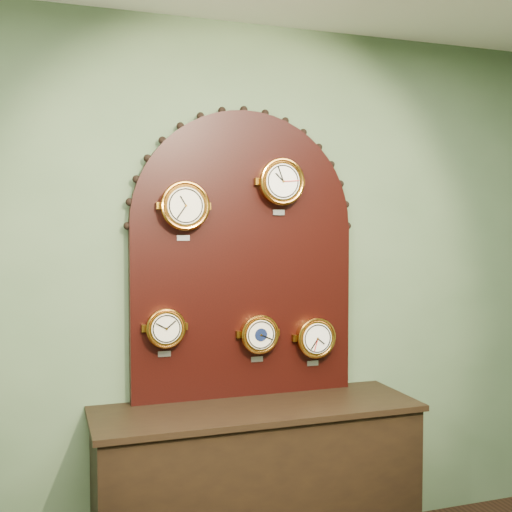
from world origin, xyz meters
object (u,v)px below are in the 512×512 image
object	(u,v)px
roman_clock	(185,206)
barometer	(259,334)
shop_counter	(257,490)
arabic_clock	(281,182)
display_board	(244,246)
hygrometer	(165,328)
tide_clock	(315,338)

from	to	relation	value
roman_clock	barometer	xyz separation A→B (m)	(0.39, 0.00, -0.67)
shop_counter	arabic_clock	world-z (taller)	arabic_clock
arabic_clock	shop_counter	bearing A→B (deg)	-140.13
display_board	hygrometer	world-z (taller)	display_board
display_board	tide_clock	bearing A→B (deg)	-9.84
shop_counter	arabic_clock	size ratio (longest dim) A/B	5.37
hygrometer	barometer	distance (m)	0.50
barometer	display_board	bearing A→B (deg)	132.80
roman_clock	hygrometer	xyz separation A→B (m)	(-0.10, 0.00, -0.61)
display_board	barometer	bearing A→B (deg)	-47.20
shop_counter	arabic_clock	distance (m)	1.58
display_board	hygrometer	size ratio (longest dim) A/B	6.06
roman_clock	tide_clock	distance (m)	1.00
shop_counter	barometer	bearing A→B (deg)	68.25
display_board	arabic_clock	world-z (taller)	display_board
roman_clock	arabic_clock	distance (m)	0.53
barometer	shop_counter	bearing A→B (deg)	-111.75
roman_clock	barometer	size ratio (longest dim) A/B	1.16
roman_clock	tide_clock	xyz separation A→B (m)	(0.71, 0.00, -0.70)
arabic_clock	barometer	distance (m)	0.81
arabic_clock	barometer	world-z (taller)	arabic_clock
arabic_clock	display_board	bearing A→B (deg)	159.86
tide_clock	hygrometer	bearing A→B (deg)	179.96
roman_clock	tide_clock	size ratio (longest dim) A/B	1.10
shop_counter	tide_clock	xyz separation A→B (m)	(0.38, 0.15, 0.73)
roman_clock	barometer	world-z (taller)	roman_clock
roman_clock	hygrometer	size ratio (longest dim) A/B	1.18
arabic_clock	barometer	bearing A→B (deg)	179.59
shop_counter	tide_clock	size ratio (longest dim) A/B	5.90
display_board	arabic_clock	size ratio (longest dim) A/B	5.13
hygrometer	tide_clock	size ratio (longest dim) A/B	0.93
shop_counter	roman_clock	xyz separation A→B (m)	(-0.33, 0.15, 1.43)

